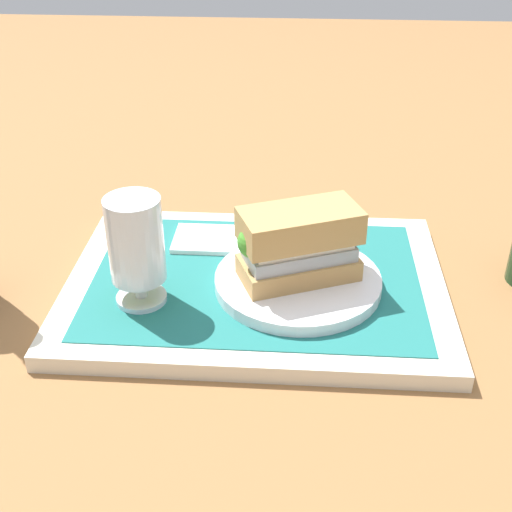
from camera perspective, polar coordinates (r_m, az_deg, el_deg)
name	(u,v)px	position (r m, az deg, el deg)	size (l,w,h in m)	color
ground_plane	(256,292)	(0.81, 0.00, -3.04)	(3.00, 3.00, 0.00)	olive
tray	(256,285)	(0.80, 0.00, -2.45)	(0.44, 0.32, 0.02)	beige
placemat	(256,277)	(0.79, 0.00, -1.81)	(0.38, 0.27, 0.00)	#1E6B66
plate	(298,281)	(0.77, 3.54, -2.15)	(0.19, 0.19, 0.01)	white
sandwich	(296,244)	(0.75, 3.42, 1.02)	(0.14, 0.11, 0.08)	tan
beer_glass	(136,245)	(0.73, -10.06, 0.89)	(0.06, 0.06, 0.12)	silver
napkin_folded	(209,239)	(0.87, -3.96, 1.42)	(0.09, 0.07, 0.01)	white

